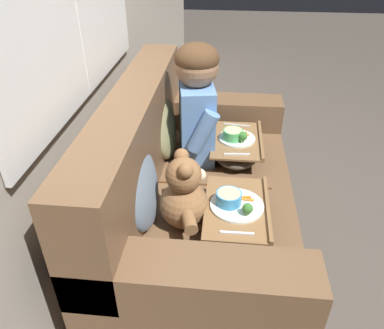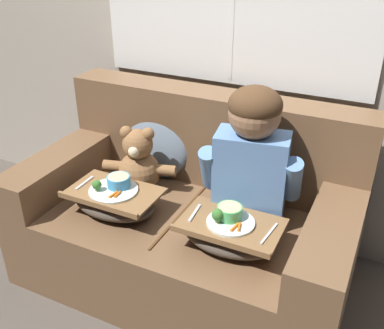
% 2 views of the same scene
% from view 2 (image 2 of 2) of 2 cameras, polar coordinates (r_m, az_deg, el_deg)
% --- Properties ---
extents(ground_plane, '(14.00, 14.00, 0.00)m').
position_cam_2_polar(ground_plane, '(2.59, -0.84, -13.89)').
color(ground_plane, '#4C443D').
extents(wall_back_with_window, '(8.00, 0.08, 2.60)m').
position_cam_2_polar(wall_back_with_window, '(2.53, 5.53, 18.27)').
color(wall_back_with_window, '#A89E8E').
rests_on(wall_back_with_window, ground_plane).
extents(couch, '(1.69, 0.95, 0.96)m').
position_cam_2_polar(couch, '(2.43, -0.13, -6.88)').
color(couch, brown).
rests_on(couch, ground_plane).
extents(throw_pillow_behind_child, '(0.44, 0.21, 0.45)m').
position_cam_2_polar(throw_pillow_behind_child, '(2.34, 9.01, 0.05)').
color(throw_pillow_behind_child, '#898456').
rests_on(throw_pillow_behind_child, couch).
extents(throw_pillow_behind_teddy, '(0.42, 0.20, 0.44)m').
position_cam_2_polar(throw_pillow_behind_teddy, '(2.57, -4.43, 2.92)').
color(throw_pillow_behind_teddy, slate).
rests_on(throw_pillow_behind_teddy, couch).
extents(child_figure, '(0.50, 0.27, 0.68)m').
position_cam_2_polar(child_figure, '(2.09, 7.64, 1.73)').
color(child_figure, '#5B84BC').
rests_on(child_figure, couch).
extents(teddy_bear, '(0.40, 0.29, 0.38)m').
position_cam_2_polar(teddy_bear, '(2.43, -6.79, -0.00)').
color(teddy_bear, brown).
rests_on(teddy_bear, couch).
extents(lap_tray_child, '(0.46, 0.30, 0.20)m').
position_cam_2_polar(lap_tray_child, '(2.06, 4.83, -8.63)').
color(lap_tray_child, '#473D33').
rests_on(lap_tray_child, child_figure).
extents(lap_tray_teddy, '(0.46, 0.29, 0.19)m').
position_cam_2_polar(lap_tray_teddy, '(2.31, -9.82, -4.46)').
color(lap_tray_teddy, '#473D33').
rests_on(lap_tray_teddy, teddy_bear).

